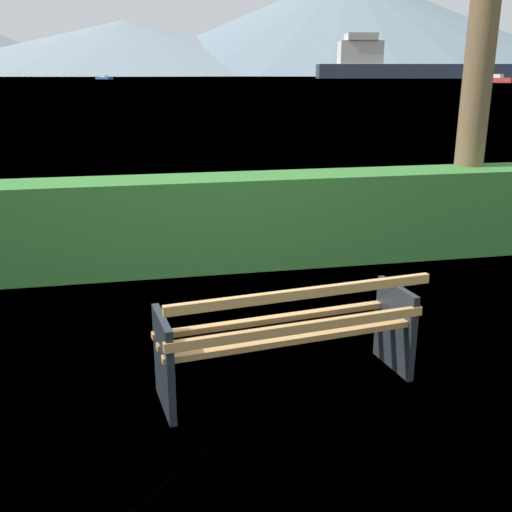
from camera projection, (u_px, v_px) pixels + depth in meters
ground_plane at (285, 384)px, 4.40m from camera, size 1400.00×1400.00×0.00m
water_surface at (130, 77)px, 290.66m from camera, size 620.00×620.00×0.00m
park_bench at (290, 335)px, 4.22m from camera, size 1.93×0.81×0.87m
hedge_row at (224, 222)px, 6.98m from camera, size 12.01×0.71×1.07m
cargo_ship_large at (415, 66)px, 230.45m from camera, size 90.95×28.65×16.55m
fishing_boat_near at (104, 78)px, 202.73m from camera, size 6.15×6.26×1.31m
sailboat_mid at (495, 79)px, 135.17m from camera, size 7.27×8.60×1.89m
distant_hills at (188, 30)px, 509.71m from camera, size 764.07×425.41×86.62m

